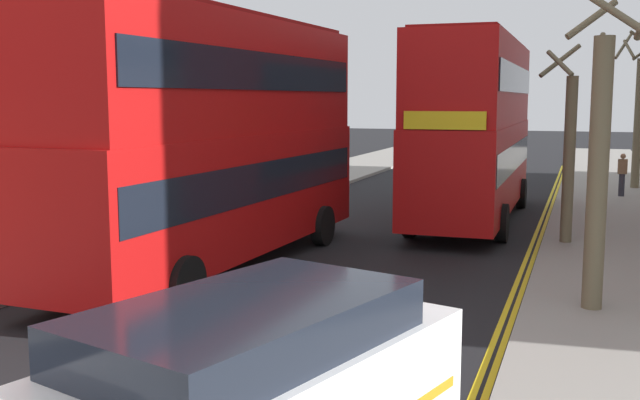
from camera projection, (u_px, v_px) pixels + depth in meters
sidewalk_right at (626, 256)px, 17.88m from camera, size 4.00×80.00×0.14m
sidewalk_left at (155, 226)px, 22.20m from camera, size 4.00×80.00×0.14m
kerb_line_outer at (529, 270)px, 16.72m from camera, size 0.10×56.00×0.01m
kerb_line_inner at (522, 270)px, 16.77m from camera, size 0.10×56.00×0.01m
double_decker_bus_away at (215, 134)px, 16.59m from camera, size 3.10×10.89×5.64m
double_decker_bus_oncoming at (474, 124)px, 23.15m from camera, size 2.85×10.83×5.64m
pedestrian_far at (622, 174)px, 28.28m from camera, size 0.34×0.22×1.62m
street_tree_near at (639, 111)px, 30.69m from camera, size 2.19×2.09×6.44m
street_tree_mid at (570, 146)px, 19.04m from camera, size 1.63×1.61×5.24m
street_tree_far at (600, 158)px, 12.87m from camera, size 1.84×1.83×5.79m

